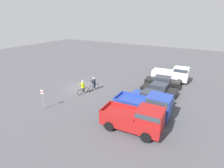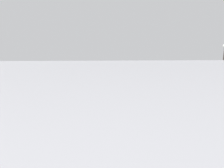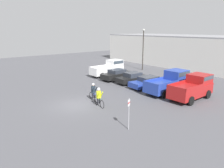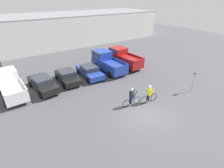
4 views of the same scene
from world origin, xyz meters
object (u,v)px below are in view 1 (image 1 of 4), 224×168
at_px(pickup_truck_0, 173,74).
at_px(pickup_truck_2, 136,118).
at_px(pickup_truck_1, 147,105).
at_px(sedan_1, 159,89).
at_px(fire_lane_sign, 43,97).
at_px(cyclist_0, 83,87).
at_px(cyclist_1, 94,84).
at_px(sedan_0, 162,82).
at_px(sedan_2, 151,97).

relative_size(pickup_truck_0, pickup_truck_2, 0.99).
height_order(pickup_truck_1, pickup_truck_2, pickup_truck_1).
relative_size(sedan_1, pickup_truck_1, 0.81).
bearing_deg(pickup_truck_2, fire_lane_sign, -82.35).
distance_m(sedan_1, cyclist_0, 9.48).
distance_m(pickup_truck_1, fire_lane_sign, 10.61).
bearing_deg(pickup_truck_0, cyclist_0, -41.07).
bearing_deg(cyclist_1, cyclist_0, -16.72).
distance_m(sedan_1, pickup_truck_1, 5.63).
bearing_deg(cyclist_0, pickup_truck_0, 138.93).
height_order(sedan_0, cyclist_0, cyclist_0).
relative_size(pickup_truck_0, cyclist_1, 2.77).
distance_m(pickup_truck_0, cyclist_1, 11.91).
distance_m(pickup_truck_0, sedan_1, 5.67).
xyz_separation_m(sedan_1, fire_lane_sign, (9.70, -9.38, 0.69)).
xyz_separation_m(sedan_0, sedan_1, (2.80, 0.32, -0.04)).
distance_m(pickup_truck_0, fire_lane_sign, 18.24).
distance_m(sedan_0, pickup_truck_2, 11.21).
relative_size(pickup_truck_1, pickup_truck_2, 1.03).
bearing_deg(fire_lane_sign, cyclist_0, 168.55).
height_order(pickup_truck_1, fire_lane_sign, pickup_truck_1).
relative_size(sedan_0, pickup_truck_1, 0.89).
xyz_separation_m(sedan_2, cyclist_1, (0.07, -7.73, 0.17)).
relative_size(cyclist_0, fire_lane_sign, 0.81).
bearing_deg(pickup_truck_0, sedan_1, -5.23).
distance_m(sedan_0, sedan_1, 2.82).
height_order(pickup_truck_0, fire_lane_sign, fire_lane_sign).
xyz_separation_m(pickup_truck_0, sedan_2, (8.42, -0.61, -0.48)).
xyz_separation_m(cyclist_1, fire_lane_sign, (6.83, -1.55, 0.53)).
height_order(sedan_2, fire_lane_sign, fire_lane_sign).
height_order(pickup_truck_2, cyclist_0, pickup_truck_2).
bearing_deg(pickup_truck_2, sedan_1, -177.11).
bearing_deg(cyclist_0, cyclist_1, 163.28).
height_order(sedan_2, cyclist_0, cyclist_0).
bearing_deg(pickup_truck_1, cyclist_0, -96.97).
bearing_deg(cyclist_1, sedan_1, 110.10).
xyz_separation_m(sedan_2, pickup_truck_1, (2.79, 0.51, 0.52)).
bearing_deg(pickup_truck_0, cyclist_1, -44.52).
xyz_separation_m(cyclist_0, fire_lane_sign, (5.17, -1.05, 0.49)).
bearing_deg(sedan_1, cyclist_0, -61.48).
distance_m(pickup_truck_0, cyclist_0, 13.46).
xyz_separation_m(sedan_1, pickup_truck_1, (5.59, 0.41, 0.51)).
xyz_separation_m(sedan_2, fire_lane_sign, (6.90, -9.28, 0.70)).
height_order(sedan_2, pickup_truck_2, pickup_truck_2).
bearing_deg(sedan_0, pickup_truck_1, 4.94).
distance_m(pickup_truck_0, sedan_2, 8.46).
bearing_deg(pickup_truck_1, sedan_0, -175.06).
bearing_deg(sedan_1, sedan_2, -1.97).
bearing_deg(sedan_1, cyclist_1, -69.90).
xyz_separation_m(sedan_0, cyclist_1, (5.67, -7.52, 0.13)).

